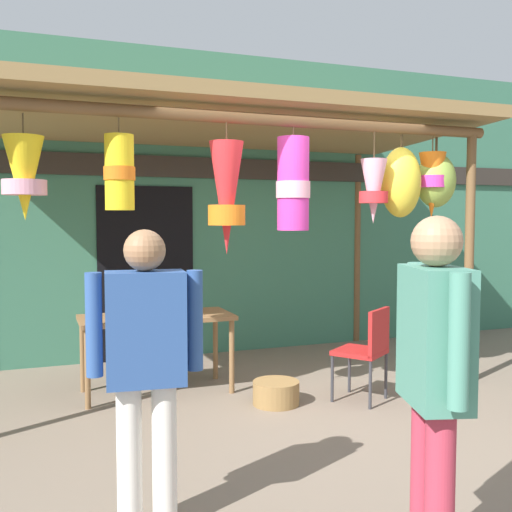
{
  "coord_description": "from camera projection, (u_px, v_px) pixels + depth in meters",
  "views": [
    {
      "loc": [
        -2.16,
        -4.43,
        1.64
      ],
      "look_at": [
        -0.08,
        1.09,
        1.25
      ],
      "focal_mm": 41.4,
      "sensor_mm": 36.0,
      "label": 1
    }
  ],
  "objects": [
    {
      "name": "wicker_basket_by_table",
      "position": [
        276.0,
        393.0,
        5.17
      ],
      "size": [
        0.41,
        0.41,
        0.21
      ],
      "primitive_type": "cylinder",
      "color": "olive",
      "rests_on": "ground_plane"
    },
    {
      "name": "ground_plane",
      "position": [
        310.0,
        411.0,
        5.0
      ],
      "size": [
        30.0,
        30.0,
        0.0
      ],
      "primitive_type": "plane",
      "color": "#756656"
    },
    {
      "name": "market_stall_canopy",
      "position": [
        237.0,
        141.0,
        5.74
      ],
      "size": [
        4.94,
        2.65,
        2.7
      ],
      "color": "brown",
      "rests_on": "ground_plane"
    },
    {
      "name": "folding_chair",
      "position": [
        368.0,
        346.0,
        5.22
      ],
      "size": [
        0.56,
        0.56,
        0.84
      ],
      "color": "#AD1E1E",
      "rests_on": "ground_plane"
    },
    {
      "name": "shop_facade",
      "position": [
        222.0,
        205.0,
        7.21
      ],
      "size": [
        12.71,
        0.29,
        3.59
      ],
      "color": "#387056",
      "rests_on": "ground_plane"
    },
    {
      "name": "display_table",
      "position": [
        157.0,
        324.0,
        5.49
      ],
      "size": [
        1.4,
        0.63,
        0.73
      ],
      "color": "brown",
      "rests_on": "ground_plane"
    },
    {
      "name": "flower_heap_on_table",
      "position": [
        158.0,
        307.0,
        5.48
      ],
      "size": [
        0.81,
        0.56,
        0.15
      ],
      "color": "yellow",
      "rests_on": "display_table"
    },
    {
      "name": "vendor_in_orange",
      "position": [
        146.0,
        356.0,
        3.03
      ],
      "size": [
        0.59,
        0.26,
        1.58
      ],
      "color": "silver",
      "rests_on": "ground_plane"
    },
    {
      "name": "shopper_by_bananas",
      "position": [
        434.0,
        369.0,
        2.6
      ],
      "size": [
        0.33,
        0.57,
        1.65
      ],
      "color": "#B23347",
      "rests_on": "ground_plane"
    }
  ]
}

